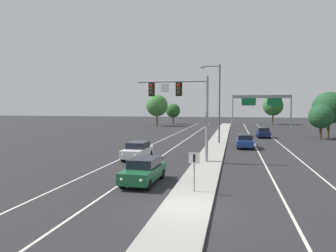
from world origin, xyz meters
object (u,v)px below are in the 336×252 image
object	(u,v)px
median_sign_post	(194,166)
car_oncoming_white	(138,150)
overhead_signal_mast	(184,101)
car_receding_blue	(245,141)
car_receding_navy	(263,132)
tree_far_left_a	(157,106)
tree_far_left_c	(173,111)
tree_far_right_a	(273,106)
street_lamp_median	(218,99)
highway_sign_gantry	(261,101)
tree_far_right_c	(329,108)
tree_far_right_b	(321,116)
car_oncoming_green	(144,170)

from	to	relation	value
median_sign_post	car_oncoming_white	world-z (taller)	median_sign_post
overhead_signal_mast	car_receding_blue	distance (m)	12.75
car_receding_blue	car_receding_navy	size ratio (longest dim) A/B	1.00
overhead_signal_mast	tree_far_left_a	world-z (taller)	tree_far_left_a
tree_far_left_c	tree_far_right_a	xyz separation A→B (m)	(26.63, 3.03, 1.34)
street_lamp_median	highway_sign_gantry	bearing A→B (deg)	76.63
street_lamp_median	tree_far_right_c	bearing A→B (deg)	34.22
street_lamp_median	tree_far_left_a	xyz separation A→B (m)	(-16.63, 34.27, -0.74)
street_lamp_median	tree_far_right_b	size ratio (longest dim) A/B	1.93
car_receding_navy	tree_far_left_a	world-z (taller)	tree_far_left_a
overhead_signal_mast	median_sign_post	world-z (taller)	overhead_signal_mast
street_lamp_median	highway_sign_gantry	size ratio (longest dim) A/B	0.75
overhead_signal_mast	highway_sign_gantry	xyz separation A→B (m)	(10.22, 48.27, 0.88)
overhead_signal_mast	car_oncoming_green	xyz separation A→B (m)	(-1.33, -7.76, -4.46)
highway_sign_gantry	tree_far_right_c	xyz separation A→B (m)	(7.98, -23.32, -1.56)
car_oncoming_white	tree_far_right_a	size ratio (longest dim) A/B	0.59
car_oncoming_white	car_receding_navy	xyz separation A→B (m)	(12.98, 23.01, 0.00)
overhead_signal_mast	car_receding_navy	world-z (taller)	overhead_signal_mast
car_receding_blue	tree_far_right_b	distance (m)	16.76
overhead_signal_mast	tree_far_right_c	world-z (taller)	overhead_signal_mast
overhead_signal_mast	car_receding_blue	xyz separation A→B (m)	(5.42, 10.65, -4.46)
car_oncoming_green	tree_far_right_a	distance (m)	70.48
overhead_signal_mast	tree_far_right_b	world-z (taller)	overhead_signal_mast
tree_far_right_c	tree_far_right_b	bearing A→B (deg)	-127.03
tree_far_right_b	car_receding_blue	bearing A→B (deg)	-132.55
median_sign_post	car_oncoming_green	distance (m)	3.93
overhead_signal_mast	car_receding_navy	size ratio (longest dim) A/B	1.60
median_sign_post	car_oncoming_green	size ratio (longest dim) A/B	0.49
tree_far_right_a	car_receding_navy	bearing A→B (deg)	-98.70
median_sign_post	tree_far_right_a	size ratio (longest dim) A/B	0.29
car_receding_blue	tree_far_left_c	xyz separation A→B (m)	(-17.79, 47.17, 2.86)
overhead_signal_mast	tree_far_left_c	world-z (taller)	overhead_signal_mast
median_sign_post	car_oncoming_white	distance (m)	12.14
street_lamp_median	car_oncoming_green	size ratio (longest dim) A/B	2.22
median_sign_post	car_receding_blue	size ratio (longest dim) A/B	0.49
car_receding_navy	tree_far_right_b	world-z (taller)	tree_far_right_b
street_lamp_median	tree_far_left_c	size ratio (longest dim) A/B	1.77
car_oncoming_green	tree_far_right_c	size ratio (longest dim) A/B	0.64
car_oncoming_green	tree_far_right_a	xyz separation A→B (m)	(15.58, 68.61, 4.20)
street_lamp_median	tree_far_left_c	distance (m)	46.21
tree_far_right_a	tree_far_right_b	bearing A→B (deg)	-86.44
median_sign_post	street_lamp_median	xyz separation A→B (m)	(-0.01, 23.54, 4.21)
car_receding_blue	tree_far_left_a	distance (m)	42.79
overhead_signal_mast	median_sign_post	bearing A→B (deg)	-77.73
car_oncoming_green	car_receding_navy	size ratio (longest dim) A/B	1.00
street_lamp_median	car_oncoming_green	world-z (taller)	street_lamp_median
tree_far_right_c	car_receding_navy	bearing A→B (deg)	-172.52
car_receding_navy	tree_far_right_a	world-z (taller)	tree_far_right_a
car_receding_blue	median_sign_post	bearing A→B (deg)	-99.38
car_oncoming_white	tree_far_left_c	world-z (taller)	tree_far_left_c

